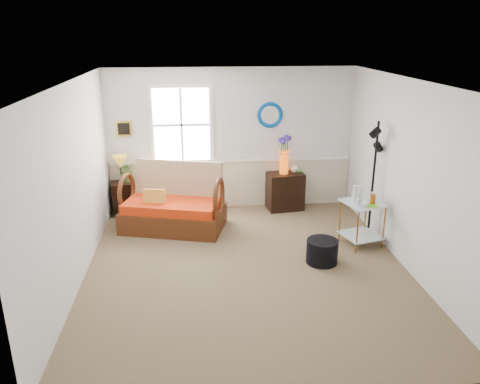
{
  "coord_description": "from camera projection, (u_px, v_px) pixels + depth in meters",
  "views": [
    {
      "loc": [
        -0.69,
        -5.89,
        3.21
      ],
      "look_at": [
        -0.05,
        0.45,
        1.0
      ],
      "focal_mm": 35.0,
      "sensor_mm": 36.0,
      "label": 1
    }
  ],
  "objects": [
    {
      "name": "ceiling",
      "position": [
        248.0,
        82.0,
        5.8
      ],
      "size": [
        4.5,
        5.0,
        0.01
      ],
      "primitive_type": "cube",
      "color": "white",
      "rests_on": "walls"
    },
    {
      "name": "wainscot",
      "position": [
        232.0,
        184.0,
        8.83
      ],
      "size": [
        4.46,
        0.02,
        0.9
      ],
      "primitive_type": "cube",
      "color": "beige",
      "rests_on": "walls"
    },
    {
      "name": "table_lamp",
      "position": [
        121.0,
        169.0,
        8.34
      ],
      "size": [
        0.28,
        0.28,
        0.5
      ],
      "primitive_type": null,
      "rotation": [
        0.0,
        0.0,
        -0.04
      ],
      "color": "gold",
      "rests_on": "lamp_stand"
    },
    {
      "name": "window",
      "position": [
        182.0,
        125.0,
        8.36
      ],
      "size": [
        1.14,
        0.06,
        1.44
      ],
      "primitive_type": null,
      "color": "white",
      "rests_on": "walls"
    },
    {
      "name": "loveseat",
      "position": [
        173.0,
        198.0,
        7.83
      ],
      "size": [
        1.86,
        1.35,
        1.09
      ],
      "primitive_type": null,
      "rotation": [
        0.0,
        0.0,
        -0.27
      ],
      "color": "#642D17",
      "rests_on": "floor"
    },
    {
      "name": "chair_rail",
      "position": [
        232.0,
        160.0,
        8.67
      ],
      "size": [
        4.46,
        0.04,
        0.06
      ],
      "primitive_type": "cube",
      "color": "white",
      "rests_on": "walls"
    },
    {
      "name": "side_table",
      "position": [
        362.0,
        224.0,
        7.27
      ],
      "size": [
        0.69,
        0.69,
        0.71
      ],
      "primitive_type": null,
      "rotation": [
        0.0,
        0.0,
        0.26
      ],
      "color": "#AE732C",
      "rests_on": "floor"
    },
    {
      "name": "walls",
      "position": [
        247.0,
        181.0,
        6.22
      ],
      "size": [
        4.51,
        5.01,
        2.6
      ],
      "color": "silver",
      "rests_on": "floor"
    },
    {
      "name": "picture",
      "position": [
        124.0,
        129.0,
        8.29
      ],
      "size": [
        0.28,
        0.03,
        0.28
      ],
      "primitive_type": "cube",
      "color": "gold",
      "rests_on": "walls"
    },
    {
      "name": "tabletop_items",
      "position": [
        365.0,
        195.0,
        7.08
      ],
      "size": [
        0.44,
        0.44,
        0.25
      ],
      "primitive_type": null,
      "rotation": [
        0.0,
        0.0,
        0.05
      ],
      "color": "silver",
      "rests_on": "side_table"
    },
    {
      "name": "lamp_stand",
      "position": [
        122.0,
        198.0,
        8.52
      ],
      "size": [
        0.4,
        0.4,
        0.61
      ],
      "primitive_type": null,
      "rotation": [
        0.0,
        0.0,
        0.19
      ],
      "color": "black",
      "rests_on": "floor"
    },
    {
      "name": "mirror",
      "position": [
        270.0,
        115.0,
        8.47
      ],
      "size": [
        0.47,
        0.07,
        0.47
      ],
      "primitive_type": "torus",
      "rotation": [
        1.57,
        0.0,
        0.0
      ],
      "color": "#005AB3",
      "rests_on": "walls"
    },
    {
      "name": "throw_pillow",
      "position": [
        154.0,
        200.0,
        7.73
      ],
      "size": [
        0.38,
        0.16,
        0.37
      ],
      "primitive_type": null,
      "rotation": [
        0.0,
        0.0,
        -0.2
      ],
      "color": "#C76302",
      "rests_on": "loveseat"
    },
    {
      "name": "ottoman",
      "position": [
        322.0,
        251.0,
        6.77
      ],
      "size": [
        0.55,
        0.55,
        0.35
      ],
      "primitive_type": "cylinder",
      "rotation": [
        0.0,
        0.0,
        0.23
      ],
      "color": "black",
      "rests_on": "floor"
    },
    {
      "name": "potted_plant",
      "position": [
        127.0,
        174.0,
        8.44
      ],
      "size": [
        0.37,
        0.4,
        0.29
      ],
      "primitive_type": "imported",
      "rotation": [
        0.0,
        0.0,
        0.07
      ],
      "color": "#447731",
      "rests_on": "lamp_stand"
    },
    {
      "name": "flower_vase",
      "position": [
        284.0,
        155.0,
        8.52
      ],
      "size": [
        0.28,
        0.28,
        0.7
      ],
      "primitive_type": null,
      "rotation": [
        0.0,
        0.0,
        0.54
      ],
      "color": "#D8500D",
      "rests_on": "cabinet"
    },
    {
      "name": "floor_lamp",
      "position": [
        373.0,
        181.0,
        7.36
      ],
      "size": [
        0.35,
        0.35,
        1.91
      ],
      "primitive_type": null,
      "rotation": [
        0.0,
        0.0,
        0.35
      ],
      "color": "black",
      "rests_on": "floor"
    },
    {
      "name": "cabinet",
      "position": [
        285.0,
        191.0,
        8.75
      ],
      "size": [
        0.7,
        0.5,
        0.7
      ],
      "primitive_type": null,
      "rotation": [
        0.0,
        0.0,
        0.12
      ],
      "color": "black",
      "rests_on": "floor"
    },
    {
      "name": "floor",
      "position": [
        247.0,
        268.0,
        6.65
      ],
      "size": [
        4.5,
        5.0,
        0.01
      ],
      "primitive_type": "cube",
      "color": "brown",
      "rests_on": "ground"
    }
  ]
}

